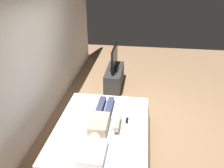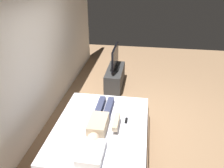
% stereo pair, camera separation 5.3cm
% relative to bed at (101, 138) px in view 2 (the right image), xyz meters
% --- Properties ---
extents(ground_plane, '(10.00, 10.00, 0.00)m').
position_rel_bed_xyz_m(ground_plane, '(0.76, -0.42, -0.26)').
color(ground_plane, '#8C6B4C').
extents(back_wall, '(6.40, 0.10, 2.80)m').
position_rel_bed_xyz_m(back_wall, '(1.16, 1.32, 1.14)').
color(back_wall, silver).
rests_on(back_wall, ground).
extents(bed, '(2.01, 1.57, 0.54)m').
position_rel_bed_xyz_m(bed, '(0.00, 0.00, 0.00)').
color(bed, brown).
rests_on(bed, ground).
extents(pillow, '(0.48, 0.34, 0.12)m').
position_rel_bed_xyz_m(pillow, '(-0.69, 0.00, 0.34)').
color(pillow, white).
rests_on(pillow, bed).
extents(person, '(1.26, 0.46, 0.18)m').
position_rel_bed_xyz_m(person, '(0.03, 0.01, 0.36)').
color(person, tan).
rests_on(person, bed).
extents(remote, '(0.15, 0.04, 0.02)m').
position_rel_bed_xyz_m(remote, '(0.18, -0.39, 0.29)').
color(remote, black).
rests_on(remote, bed).
extents(tv_stand, '(1.10, 0.40, 0.50)m').
position_rel_bed_xyz_m(tv_stand, '(2.36, 0.11, -0.01)').
color(tv_stand, '#2D2D2D').
rests_on(tv_stand, ground).
extents(tv, '(0.88, 0.20, 0.59)m').
position_rel_bed_xyz_m(tv, '(2.36, 0.11, 0.52)').
color(tv, black).
rests_on(tv, tv_stand).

